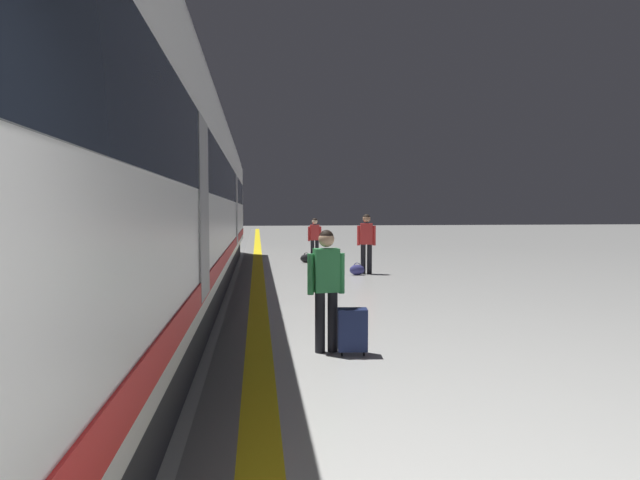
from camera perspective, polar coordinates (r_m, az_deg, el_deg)
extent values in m
cube|color=yellow|center=(10.44, -7.02, -6.99)|extent=(0.36, 80.00, 0.01)
cube|color=slate|center=(10.44, -8.71, -7.01)|extent=(0.57, 80.00, 0.01)
cube|color=#38383D|center=(9.82, -19.20, -5.76)|extent=(2.67, 23.72, 0.70)
cube|color=white|center=(9.70, -19.41, 4.79)|extent=(2.90, 24.70, 2.90)
cylinder|color=white|center=(9.84, -19.58, 12.96)|extent=(2.84, 24.21, 2.84)
cube|color=black|center=(9.72, -19.46, 6.85)|extent=(2.93, 23.22, 0.80)
cube|color=red|center=(9.74, -19.28, -1.99)|extent=(2.94, 24.21, 0.24)
cone|color=white|center=(23.22, -12.22, 3.38)|extent=(2.76, 2.60, 2.75)
cube|color=gray|center=(5.81, -13.00, 3.47)|extent=(0.02, 0.90, 2.00)
cube|color=gray|center=(15.05, -9.40, 3.43)|extent=(0.02, 0.90, 2.00)
cylinder|color=black|center=(6.73, 0.00, -9.31)|extent=(0.13, 0.13, 0.81)
cylinder|color=black|center=(6.77, 1.43, -9.23)|extent=(0.13, 0.13, 0.81)
cube|color=#338C4C|center=(6.63, 0.72, -3.45)|extent=(0.35, 0.23, 0.58)
cylinder|color=#338C4C|center=(6.60, -1.07, -3.90)|extent=(0.09, 0.09, 0.54)
cylinder|color=#338C4C|center=(6.71, 2.45, -3.79)|extent=(0.09, 0.09, 0.54)
sphere|color=tan|center=(6.60, 0.73, 0.11)|extent=(0.21, 0.21, 0.21)
sphere|color=black|center=(6.60, 0.73, 0.32)|extent=(0.19, 0.19, 0.19)
cube|color=#19234C|center=(6.65, 3.71, -10.09)|extent=(0.40, 0.26, 0.55)
cube|color=#19234C|center=(6.78, 3.61, -10.42)|extent=(0.31, 0.05, 0.30)
cylinder|color=black|center=(6.65, 2.49, -12.78)|extent=(0.03, 0.06, 0.06)
cylinder|color=black|center=(6.68, 5.00, -12.73)|extent=(0.03, 0.06, 0.06)
cylinder|color=black|center=(14.90, 4.91, -2.17)|extent=(0.15, 0.15, 0.87)
cylinder|color=black|center=(14.91, 5.63, -2.17)|extent=(0.15, 0.15, 0.87)
cube|color=red|center=(14.85, 5.29, 0.71)|extent=(0.38, 0.26, 0.62)
cylinder|color=red|center=(14.85, 4.40, 0.51)|extent=(0.09, 0.09, 0.58)
cylinder|color=red|center=(14.88, 6.16, 0.51)|extent=(0.09, 0.09, 0.58)
sphere|color=#A37556|center=(14.84, 5.30, 2.43)|extent=(0.23, 0.23, 0.23)
sphere|color=black|center=(14.84, 5.30, 2.53)|extent=(0.21, 0.21, 0.21)
ellipsoid|color=navy|center=(14.65, 4.23, -3.39)|extent=(0.44, 0.26, 0.30)
torus|color=navy|center=(14.64, 4.23, -3.00)|extent=(0.22, 0.02, 0.22)
cylinder|color=black|center=(18.24, -0.87, -1.27)|extent=(0.13, 0.13, 0.79)
cylinder|color=black|center=(18.27, -0.34, -1.26)|extent=(0.13, 0.13, 0.79)
cube|color=red|center=(18.21, -0.61, 0.86)|extent=(0.33, 0.20, 0.56)
cylinder|color=red|center=(18.19, -1.25, 0.71)|extent=(0.08, 0.08, 0.53)
cylinder|color=red|center=(18.25, 0.03, 0.72)|extent=(0.08, 0.08, 0.53)
sphere|color=beige|center=(18.20, -0.61, 2.13)|extent=(0.21, 0.21, 0.21)
sphere|color=black|center=(18.20, -0.61, 2.20)|extent=(0.19, 0.19, 0.19)
ellipsoid|color=black|center=(18.04, -1.54, -2.10)|extent=(0.44, 0.26, 0.30)
torus|color=black|center=(18.03, -1.54, -1.78)|extent=(0.22, 0.02, 0.22)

